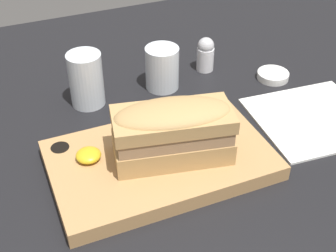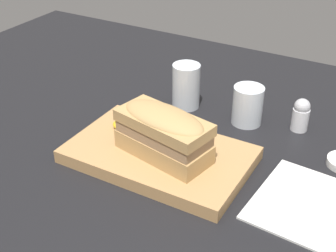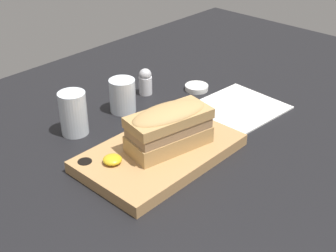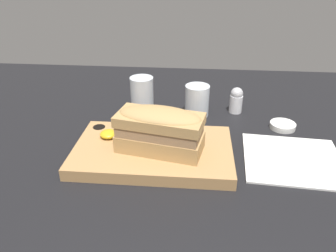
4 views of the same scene
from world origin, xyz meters
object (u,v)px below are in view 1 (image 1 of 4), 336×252
at_px(serving_board, 160,160).
at_px(water_glass, 86,83).
at_px(sandwich, 173,129).
at_px(salt_shaker, 205,54).
at_px(condiment_dish, 273,75).
at_px(napkin, 314,118).
at_px(wine_glass, 162,69).

height_order(serving_board, water_glass, water_glass).
distance_m(sandwich, salt_shaker, 0.31).
bearing_deg(salt_shaker, condiment_dish, -37.84).
relative_size(salt_shaker, condiment_dish, 1.13).
bearing_deg(serving_board, water_glass, 104.72).
xyz_separation_m(salt_shaker, condiment_dish, (0.11, -0.08, -0.03)).
relative_size(sandwich, water_glass, 1.85).
bearing_deg(napkin, salt_shaker, 113.47).
bearing_deg(napkin, condiment_dish, 86.34).
bearing_deg(wine_glass, serving_board, -113.17).
bearing_deg(serving_board, wine_glass, 66.83).
relative_size(water_glass, wine_glass, 1.21).
bearing_deg(condiment_dish, water_glass, 170.90).
relative_size(serving_board, napkin, 1.55).
distance_m(wine_glass, condiment_dish, 0.22).
xyz_separation_m(wine_glass, condiment_dish, (0.21, -0.06, -0.03)).
xyz_separation_m(serving_board, napkin, (0.29, 0.01, -0.01)).
xyz_separation_m(sandwich, water_glass, (-0.07, 0.22, -0.03)).
height_order(water_glass, salt_shaker, water_glass).
bearing_deg(sandwich, salt_shaker, 54.36).
xyz_separation_m(water_glass, salt_shaker, (0.25, 0.03, -0.01)).
height_order(sandwich, condiment_dish, sandwich).
height_order(napkin, salt_shaker, salt_shaker).
bearing_deg(napkin, water_glass, 150.00).
bearing_deg(sandwich, napkin, 4.18).
distance_m(water_glass, napkin, 0.41).
bearing_deg(condiment_dish, salt_shaker, 142.16).
relative_size(serving_board, sandwich, 1.79).
bearing_deg(wine_glass, napkin, -44.56).
xyz_separation_m(wine_glass, salt_shaker, (0.11, 0.03, -0.00)).
distance_m(wine_glass, salt_shaker, 0.11).
bearing_deg(condiment_dish, sandwich, -150.15).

